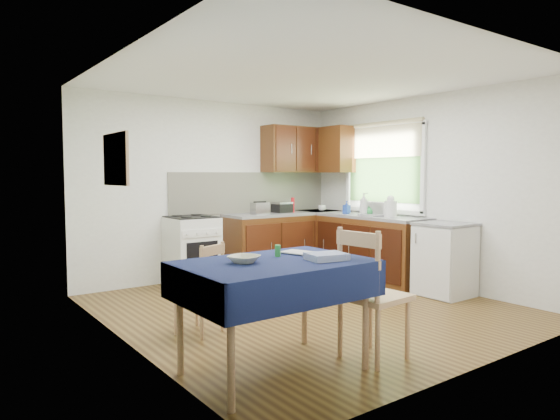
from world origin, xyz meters
TOP-DOWN VIEW (x-y plane):
  - floor at (0.00, 0.00)m, footprint 4.20×4.20m
  - ceiling at (0.00, 0.00)m, footprint 4.00×4.20m
  - wall_back at (0.00, 2.10)m, footprint 4.00×0.02m
  - wall_front at (0.00, -2.10)m, footprint 4.00×0.02m
  - wall_left at (-2.00, 0.00)m, footprint 0.02×4.20m
  - wall_right at (2.00, 0.00)m, footprint 0.02×4.20m
  - base_cabinets at (1.36, 1.26)m, footprint 1.90×2.30m
  - worktop_back at (1.05, 1.80)m, footprint 1.90×0.60m
  - worktop_right at (1.70, 0.65)m, footprint 0.60×1.70m
  - worktop_corner at (1.70, 1.80)m, footprint 0.60×0.60m
  - splashback at (0.65, 2.08)m, footprint 2.70×0.02m
  - upper_cabinets at (1.52, 1.80)m, footprint 1.20×0.85m
  - stove at (-0.50, 1.80)m, footprint 0.60×0.61m
  - window at (1.97, 0.70)m, footprint 0.04×1.48m
  - fridge at (1.70, -0.55)m, footprint 0.58×0.60m
  - corkboard at (-1.97, 0.30)m, footprint 0.04×0.62m
  - dining_table at (-1.33, -1.24)m, footprint 1.37×0.93m
  - chair_far at (-1.34, -0.13)m, footprint 0.49×0.49m
  - chair_near at (-0.58, -1.49)m, footprint 0.50×0.50m
  - toaster at (0.53, 1.70)m, footprint 0.24×0.15m
  - sandwich_press at (1.01, 1.81)m, footprint 0.27×0.23m
  - sauce_bottle at (1.13, 1.72)m, footprint 0.05×0.05m
  - yellow_packet at (1.07, 1.91)m, footprint 0.12×0.09m
  - dish_rack at (1.69, 0.56)m, footprint 0.41×0.31m
  - kettle at (1.74, 0.35)m, footprint 0.17×0.17m
  - cup at (1.67, 1.67)m, footprint 0.16×0.16m
  - soap_bottle_a at (1.63, 0.74)m, footprint 0.17×0.17m
  - soap_bottle_b at (1.61, 1.06)m, footprint 0.09×0.09m
  - soap_bottle_c at (1.69, 0.69)m, footprint 0.16×0.16m
  - plate_bowl at (-1.55, -1.18)m, footprint 0.29×0.29m
  - book at (-1.07, -1.11)m, footprint 0.23×0.27m
  - spice_jar at (-1.20, -1.10)m, footprint 0.04×0.04m
  - tea_towel at (-0.99, -1.43)m, footprint 0.32×0.27m

SIDE VIEW (x-z plane):
  - floor at x=0.00m, z-range 0.00..0.00m
  - base_cabinets at x=1.36m, z-range 0.00..0.86m
  - fridge at x=1.70m, z-range 0.00..0.88m
  - chair_far at x=-1.34m, z-range 0.02..0.87m
  - stove at x=-0.50m, z-range 0.00..0.92m
  - chair_near at x=-0.58m, z-range 0.03..1.08m
  - dining_table at x=-1.33m, z-range 0.31..1.14m
  - book at x=-1.07m, z-range 0.83..0.85m
  - tea_towel at x=-0.99m, z-range 0.83..0.88m
  - plate_bowl at x=-1.55m, z-range 0.83..0.88m
  - spice_jar at x=-1.20m, z-range 0.83..0.92m
  - worktop_back at x=1.05m, z-range 0.86..0.90m
  - worktop_right at x=1.70m, z-range 0.86..0.90m
  - worktop_corner at x=1.70m, z-range 0.86..0.90m
  - dish_rack at x=1.69m, z-range 0.83..1.02m
  - cup at x=1.67m, z-range 0.90..0.99m
  - yellow_packet at x=1.07m, z-range 0.90..1.05m
  - soap_bottle_c at x=1.69m, z-range 0.90..1.05m
  - sandwich_press at x=1.01m, z-range 0.90..1.06m
  - toaster at x=0.53m, z-range 0.89..1.08m
  - soap_bottle_b at x=1.61m, z-range 0.90..1.09m
  - sauce_bottle at x=1.13m, z-range 0.90..1.12m
  - kettle at x=1.74m, z-range 0.88..1.17m
  - soap_bottle_a at x=1.63m, z-range 0.90..1.21m
  - splashback at x=0.65m, z-range 0.90..1.50m
  - wall_back at x=0.00m, z-range 0.00..2.50m
  - wall_front at x=0.00m, z-range 0.00..2.50m
  - wall_left at x=-2.00m, z-range 0.00..2.50m
  - wall_right at x=2.00m, z-range 0.00..2.50m
  - corkboard at x=-1.97m, z-range 1.36..1.83m
  - window at x=1.97m, z-range 1.02..2.28m
  - upper_cabinets at x=1.52m, z-range 1.50..2.20m
  - ceiling at x=0.00m, z-range 2.49..2.51m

